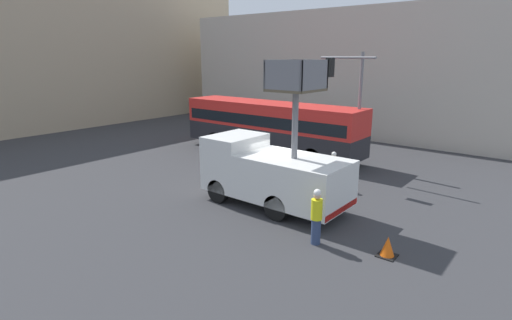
{
  "coord_description": "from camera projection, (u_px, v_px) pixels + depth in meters",
  "views": [
    {
      "loc": [
        -13.92,
        -9.92,
        6.13
      ],
      "look_at": [
        -1.18,
        0.36,
        1.83
      ],
      "focal_mm": 28.0,
      "sensor_mm": 36.0,
      "label": 1
    }
  ],
  "objects": [
    {
      "name": "utility_truck",
      "position": [
        272.0,
        171.0,
        16.49
      ],
      "size": [
        2.58,
        6.18,
        5.98
      ],
      "color": "silver",
      "rests_on": "ground_plane"
    },
    {
      "name": "road_worker_directing",
      "position": [
        333.0,
        170.0,
        18.87
      ],
      "size": [
        0.38,
        0.38,
        1.77
      ],
      "rotation": [
        0.0,
        0.0,
        5.96
      ],
      "color": "navy",
      "rests_on": "ground_plane"
    },
    {
      "name": "city_bus",
      "position": [
        270.0,
        124.0,
        25.2
      ],
      "size": [
        2.57,
        12.27,
        3.28
      ],
      "rotation": [
        0.0,
        0.0,
        1.71
      ],
      "color": "#232328",
      "rests_on": "ground_plane"
    },
    {
      "name": "ground_plane",
      "position": [
        278.0,
        195.0,
        18.06
      ],
      "size": [
        120.0,
        120.0,
        0.0
      ],
      "primitive_type": "plane",
      "color": "#333335"
    },
    {
      "name": "traffic_cone_near_truck",
      "position": [
        388.0,
        247.0,
        12.51
      ],
      "size": [
        0.58,
        0.58,
        0.66
      ],
      "color": "black",
      "rests_on": "ground_plane"
    },
    {
      "name": "building_backdrop_far",
      "position": [
        8.0,
        54.0,
        33.52
      ],
      "size": [
        44.0,
        10.0,
        12.49
      ],
      "color": "tan",
      "rests_on": "ground_plane"
    },
    {
      "name": "road_worker_near_truck",
      "position": [
        316.0,
        216.0,
        13.18
      ],
      "size": [
        0.38,
        0.38,
        1.93
      ],
      "rotation": [
        0.0,
        0.0,
        3.1
      ],
      "color": "navy",
      "rests_on": "ground_plane"
    },
    {
      "name": "building_backdrop_side",
      "position": [
        357.0,
        72.0,
        34.3
      ],
      "size": [
        10.0,
        28.0,
        9.56
      ],
      "color": "#BCB2A3",
      "rests_on": "ground_plane"
    },
    {
      "name": "traffic_light_pole",
      "position": [
        350.0,
        93.0,
        20.93
      ],
      "size": [
        3.37,
        3.12,
        6.32
      ],
      "color": "slate",
      "rests_on": "ground_plane"
    }
  ]
}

